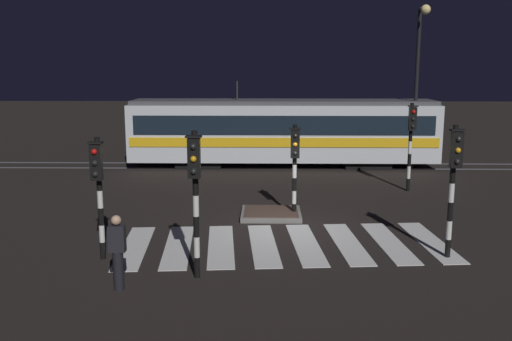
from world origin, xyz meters
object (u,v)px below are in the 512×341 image
(traffic_light_corner_near_right, at_px, (454,172))
(street_lamp_trackside_right, at_px, (419,68))
(traffic_light_corner_near_left, at_px, (98,181))
(tram, at_px, (283,131))
(traffic_light_kerb_mid_left, at_px, (195,183))
(traffic_light_median_centre, at_px, (295,157))
(traffic_light_corner_far_right, at_px, (411,134))
(pedestrian_waiting_at_kerb, at_px, (118,252))

(traffic_light_corner_near_right, relative_size, street_lamp_trackside_right, 0.46)
(traffic_light_corner_near_left, xyz_separation_m, tram, (5.01, 13.67, -0.34))
(traffic_light_kerb_mid_left, height_order, traffic_light_corner_near_right, traffic_light_kerb_mid_left)
(traffic_light_median_centre, bearing_deg, traffic_light_kerb_mid_left, -114.94)
(traffic_light_corner_far_right, xyz_separation_m, traffic_light_corner_near_left, (-9.84, -8.16, -0.21))
(traffic_light_kerb_mid_left, relative_size, traffic_light_corner_near_right, 1.00)
(tram, bearing_deg, traffic_light_median_centre, -89.26)
(traffic_light_kerb_mid_left, xyz_separation_m, traffic_light_median_centre, (2.54, 5.46, -0.29))
(traffic_light_corner_far_right, relative_size, traffic_light_corner_near_right, 1.00)
(traffic_light_kerb_mid_left, relative_size, pedestrian_waiting_at_kerb, 2.03)
(traffic_light_kerb_mid_left, bearing_deg, pedestrian_waiting_at_kerb, -158.02)
(traffic_light_median_centre, xyz_separation_m, traffic_light_corner_near_right, (3.80, -3.96, 0.28))
(traffic_light_corner_near_left, bearing_deg, traffic_light_kerb_mid_left, -25.38)
(traffic_light_corner_far_right, xyz_separation_m, traffic_light_median_centre, (-4.71, -3.93, -0.29))
(pedestrian_waiting_at_kerb, bearing_deg, traffic_light_kerb_mid_left, 21.98)
(traffic_light_median_centre, height_order, pedestrian_waiting_at_kerb, traffic_light_median_centre)
(traffic_light_median_centre, height_order, traffic_light_corner_near_right, traffic_light_corner_near_right)
(traffic_light_corner_far_right, height_order, street_lamp_trackside_right, street_lamp_trackside_right)
(traffic_light_corner_near_right, bearing_deg, traffic_light_kerb_mid_left, -166.69)
(traffic_light_corner_near_right, bearing_deg, traffic_light_corner_near_left, -178.27)
(traffic_light_median_centre, relative_size, street_lamp_trackside_right, 0.40)
(traffic_light_corner_near_right, distance_m, street_lamp_trackside_right, 13.08)
(traffic_light_corner_far_right, relative_size, street_lamp_trackside_right, 0.46)
(traffic_light_corner_near_left, height_order, traffic_light_corner_near_right, traffic_light_corner_near_right)
(traffic_light_corner_far_right, bearing_deg, pedestrian_waiting_at_kerb, -131.52)
(traffic_light_corner_far_right, relative_size, traffic_light_kerb_mid_left, 1.00)
(traffic_light_corner_near_right, bearing_deg, tram, 106.32)
(traffic_light_corner_near_right, height_order, pedestrian_waiting_at_kerb, traffic_light_corner_near_right)
(traffic_light_kerb_mid_left, distance_m, street_lamp_trackside_right, 16.75)
(traffic_light_kerb_mid_left, bearing_deg, street_lamp_trackside_right, 58.53)
(traffic_light_corner_far_right, bearing_deg, tram, 131.23)
(traffic_light_kerb_mid_left, xyz_separation_m, street_lamp_trackside_right, (8.65, 14.13, 2.46))
(tram, bearing_deg, pedestrian_waiting_at_kerb, -104.68)
(traffic_light_corner_near_left, height_order, street_lamp_trackside_right, street_lamp_trackside_right)
(street_lamp_trackside_right, bearing_deg, traffic_light_corner_near_right, -100.36)
(traffic_light_corner_near_right, relative_size, tram, 0.23)
(traffic_light_median_centre, bearing_deg, traffic_light_corner_near_left, -140.50)
(traffic_light_kerb_mid_left, bearing_deg, traffic_light_median_centre, 65.06)
(traffic_light_corner_near_right, xyz_separation_m, pedestrian_waiting_at_kerb, (-8.00, -2.17, -1.41))
(traffic_light_corner_near_left, height_order, traffic_light_kerb_mid_left, traffic_light_kerb_mid_left)
(traffic_light_median_centre, bearing_deg, pedestrian_waiting_at_kerb, -124.41)
(traffic_light_kerb_mid_left, xyz_separation_m, pedestrian_waiting_at_kerb, (-1.66, -0.67, -1.42))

